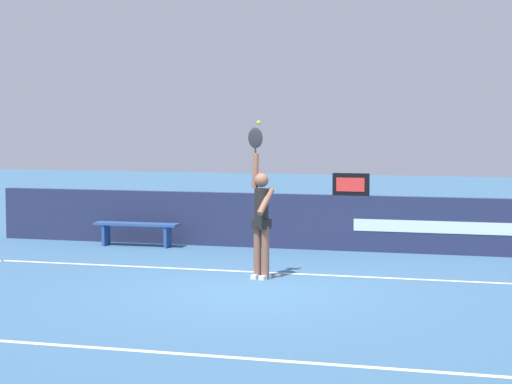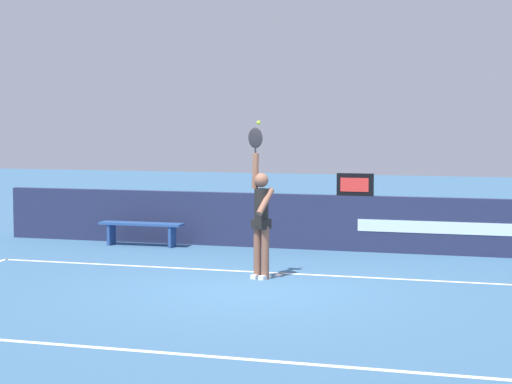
% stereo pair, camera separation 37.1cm
% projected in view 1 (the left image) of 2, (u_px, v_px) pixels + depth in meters
% --- Properties ---
extents(ground_plane, '(60.00, 60.00, 0.00)m').
position_uv_depth(ground_plane, '(255.00, 290.00, 14.09)').
color(ground_plane, '#375F83').
extents(court_lines, '(10.84, 5.66, 0.00)m').
position_uv_depth(court_lines, '(234.00, 304.00, 13.00)').
color(court_lines, white).
rests_on(court_lines, ground).
extents(back_wall, '(13.97, 0.19, 1.11)m').
position_uv_depth(back_wall, '(316.00, 222.00, 18.49)').
color(back_wall, '#222847').
rests_on(back_wall, ground).
extents(speed_display, '(0.72, 0.15, 0.44)m').
position_uv_depth(speed_display, '(351.00, 184.00, 18.25)').
color(speed_display, black).
rests_on(speed_display, back_wall).
extents(tennis_player, '(0.46, 0.46, 2.50)m').
position_uv_depth(tennis_player, '(261.00, 216.00, 15.03)').
color(tennis_player, brown).
rests_on(tennis_player, ground).
extents(tennis_ball, '(0.07, 0.07, 0.07)m').
position_uv_depth(tennis_ball, '(259.00, 123.00, 14.97)').
color(tennis_ball, '#C5E62D').
extents(courtside_bench_near, '(1.80, 0.39, 0.49)m').
position_uv_depth(courtside_bench_near, '(136.00, 228.00, 18.95)').
color(courtside_bench_near, '#274A86').
rests_on(courtside_bench_near, ground).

